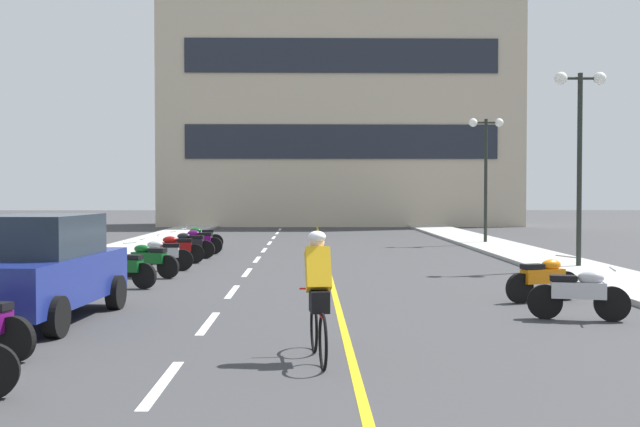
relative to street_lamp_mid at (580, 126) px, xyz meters
name	(u,v)px	position (x,y,z in m)	size (l,w,h in m)	color
ground_plane	(318,262)	(-7.37, 2.44, -4.09)	(140.00, 140.00, 0.00)	#38383A
curb_left	(114,253)	(-14.57, 5.44, -4.03)	(2.40, 72.00, 0.12)	#A8A8A3
curb_right	(519,252)	(-0.17, 5.44, -4.03)	(2.40, 72.00, 0.12)	#A8A8A3
lane_dash_1	(162,383)	(-9.37, -12.56, -4.09)	(0.14, 2.20, 0.01)	silver
lane_dash_2	(208,323)	(-9.37, -8.56, -4.09)	(0.14, 2.20, 0.01)	silver
lane_dash_3	(232,292)	(-9.37, -4.56, -4.09)	(0.14, 2.20, 0.01)	silver
lane_dash_4	(247,272)	(-9.37, -0.56, -4.09)	(0.14, 2.20, 0.01)	silver
lane_dash_5	(257,259)	(-9.37, 3.44, -4.09)	(0.14, 2.20, 0.01)	silver
lane_dash_6	(264,250)	(-9.37, 7.44, -4.09)	(0.14, 2.20, 0.01)	silver
lane_dash_7	(270,243)	(-9.37, 11.44, -4.09)	(0.14, 2.20, 0.01)	silver
lane_dash_8	(274,238)	(-9.37, 15.44, -4.09)	(0.14, 2.20, 0.01)	silver
lane_dash_9	(277,233)	(-9.37, 19.44, -4.09)	(0.14, 2.20, 0.01)	silver
lane_dash_10	(280,229)	(-9.37, 23.44, -4.09)	(0.14, 2.20, 0.01)	silver
lane_dash_11	(282,226)	(-9.37, 27.44, -4.09)	(0.14, 2.20, 0.01)	silver
centre_line_yellow	(324,254)	(-7.12, 5.44, -4.09)	(0.12, 66.00, 0.01)	gold
office_building	(340,91)	(-5.57, 29.52, 4.94)	(23.57, 6.29, 18.07)	#BCAD93
street_lamp_mid	(580,126)	(0.00, 0.00, 0.00)	(1.46, 0.36, 5.48)	black
street_lamp_far	(486,152)	(-0.21, 10.33, -0.18)	(1.46, 0.36, 5.20)	black
parked_car_near	(40,268)	(-12.25, -8.36, -3.18)	(2.15, 4.30, 1.82)	black
motorcycle_3	(579,293)	(-3.03, -8.38, -3.62)	(1.67, 0.70, 0.92)	black
motorcycle_4	(543,278)	(-2.96, -6.19, -3.62)	(1.63, 0.81, 0.92)	black
motorcycle_5	(123,267)	(-11.96, -3.85, -3.62)	(1.64, 0.80, 0.92)	black
motorcycle_6	(148,260)	(-11.81, -1.80, -3.62)	(1.64, 0.78, 0.92)	black
motorcycle_7	(162,254)	(-11.78, -0.12, -3.62)	(1.70, 0.60, 0.92)	black
motorcycle_8	(176,248)	(-11.77, 2.03, -3.62)	(1.70, 0.60, 0.92)	black
motorcycle_9	(189,244)	(-11.65, 3.88, -3.62)	(1.70, 0.60, 0.92)	black
motorcycle_10	(199,241)	(-11.61, 5.69, -3.62)	(1.70, 0.60, 0.92)	black
motorcycle_11	(201,238)	(-11.81, 7.61, -3.62)	(1.69, 0.60, 0.92)	black
cyclist_rider	(318,293)	(-7.56, -11.35, -3.21)	(0.43, 1.77, 1.71)	black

